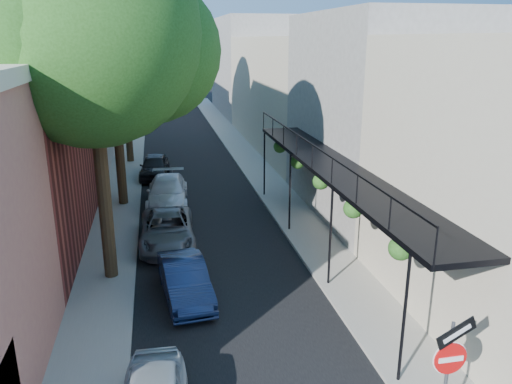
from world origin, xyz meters
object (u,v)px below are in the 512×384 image
sign_post (450,363)px  oak_near (105,39)px  parked_car_e (155,166)px  oak_far (128,32)px  parked_car_b (185,280)px  oak_mid (121,57)px  parked_car_c (167,230)px  parked_car_d (167,192)px

sign_post → oak_near: oak_near is taller
sign_post → parked_car_e: 22.66m
sign_post → oak_near: (-6.53, 9.29, 5.84)m
oak_far → parked_car_b: oak_far is taller
sign_post → oak_mid: 19.14m
parked_car_b → parked_car_e: size_ratio=0.95×
parked_car_c → parked_car_e: bearing=93.9°
sign_post → oak_mid: oak_mid is taller
parked_car_d → oak_far: bearing=103.5°
parked_car_c → parked_car_e: parked_car_e is taller
parked_car_c → oak_near: bearing=-122.1°
parked_car_b → oak_far: bearing=89.7°
oak_mid → parked_car_d: bearing=-21.2°
oak_near → sign_post: bearing=-54.9°
oak_far → parked_car_d: (1.70, -9.72, -7.57)m
parked_car_c → sign_post: bearing=-65.4°
sign_post → oak_near: bearing=125.1°
sign_post → parked_car_e: size_ratio=0.75×
sign_post → oak_mid: (-6.58, 17.26, 5.02)m
parked_car_b → parked_car_c: size_ratio=0.83×
parked_car_c → parked_car_e: size_ratio=1.15×
oak_mid → parked_car_b: size_ratio=2.71×
oak_mid → oak_near: bearing=-89.6°
oak_near → parked_car_d: oak_near is taller
oak_near → parked_car_c: size_ratio=2.52×
oak_near → parked_car_b: oak_near is taller
parked_car_d → parked_car_b: bearing=-84.9°
oak_near → parked_car_d: 10.38m
oak_far → parked_car_d: oak_far is taller
oak_far → parked_car_e: 8.80m
sign_post → parked_car_b: size_ratio=0.80×
oak_mid → parked_car_c: bearing=-74.0°
parked_car_b → parked_car_e: 14.81m
sign_post → parked_car_c: (-4.97, 11.63, -1.41)m
parked_car_c → parked_car_d: bearing=89.7°
sign_post → oak_far: bearing=103.9°
parked_car_e → parked_car_b: bearing=-81.4°
oak_near → parked_car_d: (1.71, 7.28, -7.19)m
oak_far → parked_car_d: bearing=-80.1°
parked_car_e → oak_near: bearing=-89.7°
parked_car_c → parked_car_b: bearing=-83.2°
oak_far → parked_car_c: bearing=-84.0°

